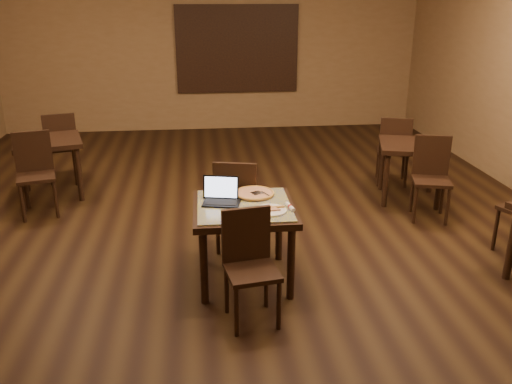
{
  "coord_description": "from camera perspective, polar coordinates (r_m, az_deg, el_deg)",
  "views": [
    {
      "loc": [
        -0.32,
        -5.7,
        2.57
      ],
      "look_at": [
        0.2,
        -1.06,
        0.85
      ],
      "focal_mm": 38.0,
      "sensor_mm": 36.0,
      "label": 1
    }
  ],
  "objects": [
    {
      "name": "other_table_b_chair_far",
      "position": [
        8.18,
        -19.84,
        4.86
      ],
      "size": [
        0.53,
        0.53,
        1.01
      ],
      "rotation": [
        0.0,
        0.0,
        3.41
      ],
      "color": "black",
      "rests_on": "ground"
    },
    {
      "name": "chair_main_far",
      "position": [
        5.55,
        -2.03,
        -0.92
      ],
      "size": [
        0.52,
        0.52,
        1.01
      ],
      "rotation": [
        0.0,
        0.0,
        2.91
      ],
      "color": "black",
      "rests_on": "ground"
    },
    {
      "name": "tiled_table",
      "position": [
        4.95,
        -1.26,
        -2.46
      ],
      "size": [
        0.93,
        0.93,
        0.76
      ],
      "rotation": [
        0.0,
        0.0,
        -0.01
      ],
      "color": "black",
      "rests_on": "ground"
    },
    {
      "name": "napkin_roll",
      "position": [
        4.83,
        3.61,
        -1.56
      ],
      "size": [
        0.07,
        0.17,
        0.04
      ],
      "rotation": [
        0.0,
        0.0,
        0.19
      ],
      "color": "white",
      "rests_on": "tiled_table"
    },
    {
      "name": "laptop",
      "position": [
        4.97,
        -3.68,
        -0.38
      ],
      "size": [
        0.37,
        0.32,
        0.23
      ],
      "rotation": [
        0.0,
        0.0,
        -0.22
      ],
      "color": "black",
      "rests_on": "tiled_table"
    },
    {
      "name": "ground",
      "position": [
        6.26,
        -2.85,
        -4.03
      ],
      "size": [
        10.0,
        10.0,
        0.0
      ],
      "primitive_type": "plane",
      "color": "black",
      "rests_on": "ground"
    },
    {
      "name": "wall_back",
      "position": [
        10.76,
        -4.74,
        14.48
      ],
      "size": [
        8.0,
        0.02,
        3.0
      ],
      "primitive_type": "cube",
      "color": "olive",
      "rests_on": "ground"
    },
    {
      "name": "pizza_pan",
      "position": [
        5.14,
        -0.18,
        -0.28
      ],
      "size": [
        0.33,
        0.33,
        0.01
      ],
      "primitive_type": "cylinder",
      "color": "silver",
      "rests_on": "tiled_table"
    },
    {
      "name": "other_table_a",
      "position": [
        7.26,
        16.07,
        3.97
      ],
      "size": [
        1.0,
        1.0,
        0.76
      ],
      "rotation": [
        0.0,
        0.0,
        -0.27
      ],
      "color": "black",
      "rests_on": "ground"
    },
    {
      "name": "other_table_b",
      "position": [
        7.61,
        -21.03,
        4.24
      ],
      "size": [
        1.02,
        1.02,
        0.78
      ],
      "rotation": [
        0.0,
        0.0,
        0.26
      ],
      "color": "black",
      "rests_on": "ground"
    },
    {
      "name": "other_table_a_chair_near",
      "position": [
        6.79,
        17.95,
        1.97
      ],
      "size": [
        0.52,
        0.52,
        0.98
      ],
      "rotation": [
        0.0,
        0.0,
        -0.27
      ],
      "color": "black",
      "rests_on": "ground"
    },
    {
      "name": "chair_main_near",
      "position": [
        4.45,
        -0.7,
        -7.06
      ],
      "size": [
        0.47,
        0.47,
        0.94
      ],
      "rotation": [
        0.0,
        0.0,
        0.16
      ],
      "color": "black",
      "rests_on": "ground"
    },
    {
      "name": "spatula",
      "position": [
        5.12,
        0.07,
        -0.11
      ],
      "size": [
        0.19,
        0.25,
        0.01
      ],
      "primitive_type": "cube",
      "rotation": [
        0.0,
        0.0,
        0.44
      ],
      "color": "silver",
      "rests_on": "pizza_whole"
    },
    {
      "name": "other_table_b_chair_near",
      "position": [
        7.09,
        -22.24,
        2.3
      ],
      "size": [
        0.53,
        0.53,
        1.01
      ],
      "rotation": [
        0.0,
        0.0,
        0.26
      ],
      "color": "black",
      "rests_on": "ground"
    },
    {
      "name": "other_table_a_chair_far",
      "position": [
        7.79,
        14.31,
        4.62
      ],
      "size": [
        0.52,
        0.52,
        0.98
      ],
      "rotation": [
        0.0,
        0.0,
        2.87
      ],
      "color": "black",
      "rests_on": "ground"
    },
    {
      "name": "mural",
      "position": [
        10.74,
        -1.98,
        14.79
      ],
      "size": [
        2.34,
        0.05,
        1.64
      ],
      "color": "#276592",
      "rests_on": "wall_back"
    },
    {
      "name": "pizza_whole",
      "position": [
        5.14,
        -0.18,
        -0.12
      ],
      "size": [
        0.38,
        0.38,
        0.03
      ],
      "color": "beige",
      "rests_on": "pizza_pan"
    },
    {
      "name": "pizza_slice",
      "position": [
        4.76,
        1.56,
        -1.79
      ],
      "size": [
        0.2,
        0.2,
        0.02
      ],
      "primitive_type": null,
      "rotation": [
        0.0,
        0.0,
        0.08
      ],
      "color": "beige",
      "rests_on": "plate"
    },
    {
      "name": "plate",
      "position": [
        4.77,
        1.56,
        -1.94
      ],
      "size": [
        0.28,
        0.28,
        0.02
      ],
      "primitive_type": "cylinder",
      "color": "white",
      "rests_on": "tiled_table"
    }
  ]
}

